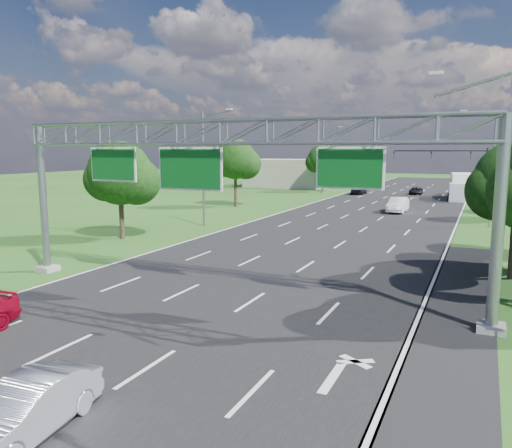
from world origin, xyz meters
The scene contains 18 objects.
ground centered at (0.00, 30.00, 0.00)m, with size 220.00×220.00×0.00m, color #244A16.
road centered at (0.00, 30.00, 0.00)m, with size 18.00×180.00×0.02m, color black.
road_flare centered at (10.20, 14.00, 0.00)m, with size 3.00×30.00×0.02m, color black.
sign_gantry centered at (0.33, 12.00, 6.89)m, with size 23.50×1.00×9.56m.
traffic_signal centered at (7.48, 65.00, 5.17)m, with size 12.21×0.24×7.00m.
streetlight_l_near centered at (-11.30, 30.00, 5.58)m, with size 2.97×0.22×10.16m.
streetlight_l_far centered at (-11.30, 65.00, 5.58)m, with size 2.97×0.22×10.16m.
streetlight_r_mid centered at (11.30, 40.00, 5.58)m, with size 2.97×0.22×10.16m.
tree_verge_la centered at (-13.92, 22.04, 4.76)m, with size 5.76×4.80×7.40m.
tree_verge_lb centered at (-15.92, 45.04, 5.41)m, with size 5.76×4.80×8.06m.
tree_verge_lc centered at (-12.92, 70.04, 4.98)m, with size 5.76×4.80×7.62m.
tree_verge_re centered at (14.08, 78.04, 5.20)m, with size 5.76×4.80×7.84m.
building_left centered at (-22.00, 78.00, 2.50)m, with size 14.00×10.00×5.00m, color #ABA490.
silver_sedan centered at (1.47, -0.15, 0.68)m, with size 1.44×4.14×1.36m, color silver.
car_queue_b centered at (1.46, 71.24, 0.55)m, with size 1.82×3.94×1.09m, color black.
car_queue_c centered at (-6.50, 67.88, 0.79)m, with size 1.86×4.61×1.57m, color black.
car_queue_d centered at (2.50, 47.48, 0.81)m, with size 1.71×4.91×1.62m, color silver.
box_truck centered at (8.00, 65.93, 1.68)m, with size 3.26×9.42×3.49m.
Camera 1 is at (10.97, -7.84, 6.72)m, focal length 35.00 mm.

